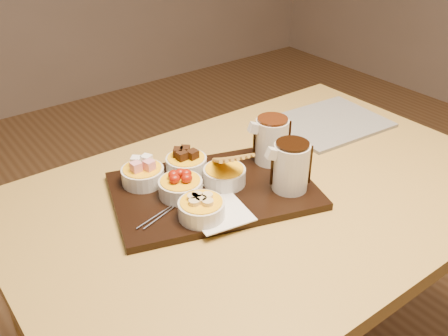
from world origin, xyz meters
TOP-DOWN VIEW (x-y plane):
  - dining_table at (0.00, 0.00)m, footprint 1.20×0.80m
  - serving_board at (-0.11, 0.06)m, footprint 0.53×0.43m
  - napkin at (-0.16, -0.03)m, footprint 0.14×0.14m
  - bowl_marshmallows at (-0.23, 0.18)m, footprint 0.10×0.10m
  - bowl_cake at (-0.12, 0.16)m, footprint 0.10×0.10m
  - bowl_strawberries at (-0.19, 0.08)m, footprint 0.10×0.10m
  - bowl_biscotti at (-0.08, 0.06)m, footprint 0.10×0.10m
  - bowl_bananas at (-0.20, -0.01)m, footprint 0.10×0.10m
  - pitcher_dark_chocolate at (0.03, -0.04)m, footprint 0.10×0.10m
  - pitcher_milk_chocolate at (0.08, 0.08)m, footprint 0.10×0.10m
  - fondue_skewers at (-0.20, 0.06)m, footprint 0.09×0.26m
  - newspaper at (0.38, 0.16)m, footprint 0.33×0.27m

SIDE VIEW (x-z plane):
  - dining_table at x=0.00m, z-range 0.28..1.03m
  - newspaper at x=0.38m, z-range 0.75..0.76m
  - serving_board at x=-0.11m, z-range 0.75..0.77m
  - napkin at x=-0.16m, z-range 0.77..0.77m
  - fondue_skewers at x=-0.20m, z-range 0.77..0.78m
  - bowl_marshmallows at x=-0.23m, z-range 0.77..0.81m
  - bowl_cake at x=-0.12m, z-range 0.77..0.81m
  - bowl_strawberries at x=-0.19m, z-range 0.77..0.81m
  - bowl_biscotti at x=-0.08m, z-range 0.77..0.81m
  - bowl_bananas at x=-0.20m, z-range 0.77..0.81m
  - pitcher_dark_chocolate at x=0.03m, z-range 0.77..0.88m
  - pitcher_milk_chocolate at x=0.08m, z-range 0.77..0.88m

